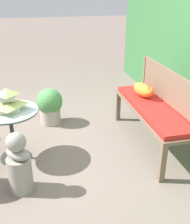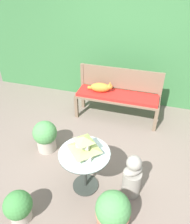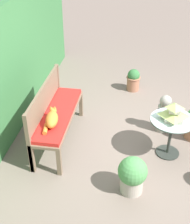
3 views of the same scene
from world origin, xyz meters
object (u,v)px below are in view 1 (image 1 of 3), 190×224
at_px(cat, 143,90).
at_px(patio_table, 11,121).
at_px(potted_plant_table_near, 50,105).
at_px(garden_bench, 152,111).
at_px(garden_bust, 19,165).
at_px(pagoda_birdhouse, 8,101).

height_order(cat, patio_table, cat).
bearing_deg(cat, patio_table, -90.10).
relative_size(cat, potted_plant_table_near, 0.92).
bearing_deg(patio_table, cat, 99.02).
relative_size(cat, patio_table, 0.76).
bearing_deg(garden_bench, garden_bust, -71.26).
distance_m(patio_table, pagoda_birdhouse, 0.25).
distance_m(cat, potted_plant_table_near, 1.37).
bearing_deg(cat, potted_plant_table_near, -124.38).
distance_m(garden_bench, cat, 0.36).
bearing_deg(garden_bench, pagoda_birdhouse, -91.77).
distance_m(garden_bench, potted_plant_table_near, 1.50).
height_order(garden_bench, cat, cat).
xyz_separation_m(patio_table, potted_plant_table_near, (-0.83, 0.50, -0.21)).
relative_size(garden_bench, patio_table, 2.44).
distance_m(garden_bench, patio_table, 1.69).
xyz_separation_m(cat, garden_bust, (0.87, -1.62, -0.32)).
bearing_deg(patio_table, potted_plant_table_near, 149.21).
relative_size(garden_bench, pagoda_birdhouse, 4.70).
relative_size(patio_table, pagoda_birdhouse, 1.93).
relative_size(garden_bust, potted_plant_table_near, 1.22).
xyz_separation_m(pagoda_birdhouse, potted_plant_table_near, (-0.83, 0.50, -0.45)).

